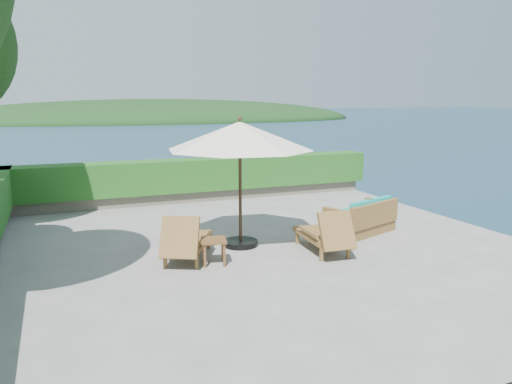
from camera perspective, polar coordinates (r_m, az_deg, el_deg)
name	(u,v)px	position (r m, az deg, el deg)	size (l,w,h in m)	color
ground	(257,248)	(11.04, 0.11, -6.43)	(12.00, 12.00, 0.00)	gray
foundation	(257,314)	(11.59, 0.11, -13.78)	(12.00, 12.00, 3.00)	#554C43
ocean	(257,373)	(12.26, 0.11, -19.97)	(600.00, 600.00, 0.00)	#152A41
offshore_island	(158,120)	(152.69, -11.16, 8.04)	(126.00, 57.60, 12.60)	black
planter_wall_far	(192,195)	(16.18, -7.38, -0.38)	(12.00, 0.60, 0.36)	#6A6255
hedge_far	(191,175)	(16.06, -7.43, 1.96)	(12.40, 0.90, 1.00)	#234C15
patio_umbrella	(240,137)	(10.78, -1.85, 6.29)	(3.88, 3.88, 2.87)	black
lounge_left	(186,240)	(10.21, -7.98, -5.45)	(1.45, 1.92, 1.03)	brown
lounge_right	(325,234)	(10.70, 7.89, -4.75)	(0.87, 1.79, 1.00)	brown
side_table	(214,243)	(9.93, -4.86, -5.88)	(0.58, 0.58, 0.52)	brown
wicker_loveseat	(362,220)	(12.42, 12.02, -3.10)	(2.00, 1.48, 0.88)	brown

